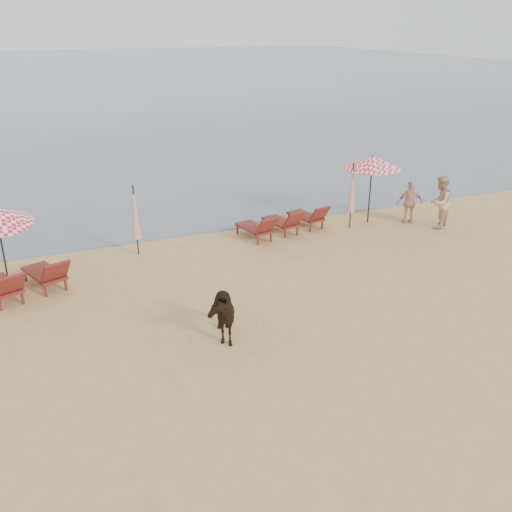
{
  "coord_description": "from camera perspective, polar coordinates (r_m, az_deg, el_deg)",
  "views": [
    {
      "loc": [
        -5.32,
        -7.57,
        6.76
      ],
      "look_at": [
        0.0,
        5.0,
        1.1
      ],
      "focal_mm": 40.0,
      "sensor_mm": 36.0,
      "label": 1
    }
  ],
  "objects": [
    {
      "name": "lounger_cluster_right",
      "position": [
        19.42,
        2.86,
        3.49
      ],
      "size": [
        3.11,
        2.19,
        0.63
      ],
      "rotation": [
        0.0,
        0.0,
        0.19
      ],
      "color": "maroon",
      "rests_on": "ground"
    },
    {
      "name": "umbrella_closed_left",
      "position": [
        17.66,
        -12.0,
        4.26
      ],
      "size": [
        0.27,
        0.27,
        2.23
      ],
      "rotation": [
        0.0,
        0.0,
        -0.33
      ],
      "color": "black",
      "rests_on": "ground"
    },
    {
      "name": "sea",
      "position": [
        87.99,
        -20.31,
        16.8
      ],
      "size": [
        160.0,
        140.0,
        0.06
      ],
      "primitive_type": "cube",
      "color": "#51606B",
      "rests_on": "ground"
    },
    {
      "name": "lounger_cluster_left",
      "position": [
        16.16,
        -22.02,
        -2.14
      ],
      "size": [
        2.36,
        2.32,
        0.67
      ],
      "rotation": [
        0.0,
        0.0,
        0.35
      ],
      "color": "maroon",
      "rests_on": "ground"
    },
    {
      "name": "ground",
      "position": [
        11.45,
        10.1,
        -14.04
      ],
      "size": [
        120.0,
        120.0,
        0.0
      ],
      "primitive_type": "plane",
      "color": "tan",
      "rests_on": "ground"
    },
    {
      "name": "cow",
      "position": [
        13.02,
        -3.74,
        -5.55
      ],
      "size": [
        0.96,
        1.62,
        1.28
      ],
      "primitive_type": "imported",
      "rotation": [
        0.0,
        0.0,
        -0.18
      ],
      "color": "black",
      "rests_on": "ground"
    },
    {
      "name": "umbrella_closed_right",
      "position": [
        19.96,
        9.59,
        6.7
      ],
      "size": [
        0.28,
        0.28,
        2.32
      ],
      "rotation": [
        0.0,
        0.0,
        -0.09
      ],
      "color": "black",
      "rests_on": "ground"
    },
    {
      "name": "beachgoer_right_b",
      "position": [
        21.04,
        15.14,
        5.18
      ],
      "size": [
        0.97,
        0.69,
        1.53
      ],
      "primitive_type": "imported",
      "rotation": [
        0.0,
        0.0,
        2.75
      ],
      "color": "tan",
      "rests_on": "ground"
    },
    {
      "name": "beachgoer_right_a",
      "position": [
        20.8,
        17.9,
        5.14
      ],
      "size": [
        1.14,
        1.08,
        1.86
      ],
      "primitive_type": "imported",
      "rotation": [
        0.0,
        0.0,
        3.71
      ],
      "color": "tan",
      "rests_on": "ground"
    },
    {
      "name": "umbrella_open_right",
      "position": [
        20.42,
        11.55,
        9.19
      ],
      "size": [
        2.01,
        2.01,
        2.45
      ],
      "rotation": [
        0.0,
        0.0,
        -0.28
      ],
      "color": "black",
      "rests_on": "ground"
    }
  ]
}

